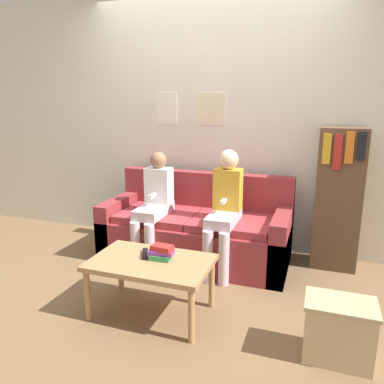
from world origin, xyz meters
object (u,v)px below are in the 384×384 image
object	(u,v)px
coffee_table	(151,267)
bookshelf	(338,199)
couch	(197,231)
person_right	(225,206)
person_left	(154,203)
tv_remote	(145,254)
storage_box	(338,330)

from	to	relation	value
coffee_table	bookshelf	distance (m)	1.83
couch	person_right	xyz separation A→B (m)	(0.32, -0.18, 0.34)
couch	coffee_table	size ratio (longest dim) A/B	2.07
person_left	person_right	distance (m)	0.68
person_left	tv_remote	distance (m)	0.84
tv_remote	couch	bearing A→B (deg)	60.90
coffee_table	person_left	xyz separation A→B (m)	(-0.37, 0.85, 0.21)
coffee_table	couch	bearing A→B (deg)	90.34
person_right	tv_remote	xyz separation A→B (m)	(-0.39, -0.79, -0.19)
couch	person_right	distance (m)	0.50
couch	person_left	size ratio (longest dim) A/B	1.69
storage_box	person_right	bearing A→B (deg)	135.23
coffee_table	person_left	world-z (taller)	person_left
bookshelf	storage_box	bearing A→B (deg)	-89.60
person_right	tv_remote	size ratio (longest dim) A/B	6.39
coffee_table	person_left	size ratio (longest dim) A/B	0.82
bookshelf	storage_box	distance (m)	1.46
person_left	tv_remote	world-z (taller)	person_left
couch	bookshelf	world-z (taller)	bookshelf
person_right	tv_remote	bearing A→B (deg)	-116.29
couch	person_left	bearing A→B (deg)	-152.49
couch	storage_box	size ratio (longest dim) A/B	4.33
tv_remote	storage_box	xyz separation A→B (m)	(1.34, -0.15, -0.24)
bookshelf	couch	bearing A→B (deg)	-167.96
person_left	person_right	size ratio (longest dim) A/B	0.95
coffee_table	person_right	bearing A→B (deg)	70.05
couch	tv_remote	xyz separation A→B (m)	(-0.07, -0.97, 0.15)
person_left	person_right	bearing A→B (deg)	0.79
couch	tv_remote	size ratio (longest dim) A/B	10.26
couch	person_right	size ratio (longest dim) A/B	1.61
bookshelf	person_left	bearing A→B (deg)	-164.26
person_right	bookshelf	bearing A→B (deg)	25.42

